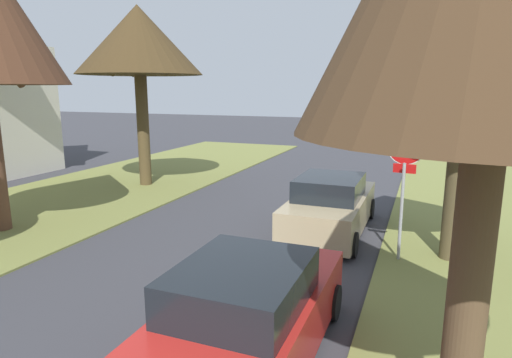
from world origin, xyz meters
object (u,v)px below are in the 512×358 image
Objects in this scene: street_tree_right_mid_b at (469,40)px; stop_sign_far at (405,166)px; street_tree_left_far at (139,41)px; parked_sedan_tan at (330,206)px; parked_sedan_red at (247,318)px.

stop_sign_far is at bearing -154.81° from street_tree_right_mid_b.
street_tree_left_far reaches higher than parked_sedan_tan.
street_tree_left_far reaches higher than parked_sedan_red.
street_tree_left_far is 9.97m from parked_sedan_tan.
street_tree_left_far is at bearing 155.62° from stop_sign_far.
parked_sedan_red is at bearing -118.27° from street_tree_right_mid_b.
street_tree_right_mid_b is (1.07, 0.50, 2.62)m from stop_sign_far.
street_tree_right_mid_b is at bearing 25.19° from stop_sign_far.
street_tree_right_mid_b is at bearing -20.03° from street_tree_left_far.
parked_sedan_tan is (-1.89, 1.49, -1.47)m from stop_sign_far.
street_tree_right_mid_b is 1.38× the size of parked_sedan_tan.
stop_sign_far reaches higher than parked_sedan_red.
street_tree_left_far is (-11.10, 4.05, 0.78)m from street_tree_right_mid_b.
stop_sign_far reaches higher than parked_sedan_tan.
parked_sedan_tan is (-2.95, 0.99, -4.09)m from street_tree_right_mid_b.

